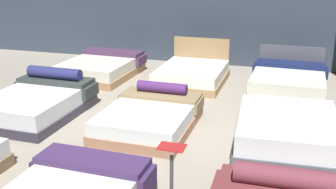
# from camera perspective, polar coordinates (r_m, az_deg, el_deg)

# --- Properties ---
(ground_plane) EXTENTS (18.00, 18.00, 0.02)m
(ground_plane) POSITION_cam_1_polar(r_m,az_deg,el_deg) (7.38, -2.03, -4.53)
(ground_plane) COLOR gray
(showroom_back_wall) EXTENTS (18.00, 0.06, 3.50)m
(showroom_back_wall) POSITION_cam_1_polar(r_m,az_deg,el_deg) (11.55, 5.70, 12.83)
(showroom_back_wall) COLOR #333D4C
(showroom_back_wall) RESTS_ON ground_plane
(bed_3) EXTENTS (1.66, 2.15, 0.79)m
(bed_3) POSITION_cam_1_polar(r_m,az_deg,el_deg) (8.19, -17.91, -1.03)
(bed_3) COLOR #2E2B38
(bed_3) RESTS_ON ground_plane
(bed_4) EXTENTS (1.57, 2.03, 0.66)m
(bed_4) POSITION_cam_1_polar(r_m,az_deg,el_deg) (7.22, -2.55, -3.12)
(bed_4) COLOR #986950
(bed_4) RESTS_ON ground_plane
(bed_5) EXTENTS (1.73, 2.12, 0.49)m
(bed_5) POSITION_cam_1_polar(r_m,az_deg,el_deg) (6.85, 16.52, -4.92)
(bed_5) COLOR #4A4F59
(bed_5) RESTS_ON ground_plane
(bed_6) EXTENTS (1.78, 2.19, 0.53)m
(bed_6) POSITION_cam_1_polar(r_m,az_deg,el_deg) (10.58, -9.40, 3.78)
(bed_6) COLOR #99734E
(bed_6) RESTS_ON ground_plane
(bed_7) EXTENTS (1.59, 2.01, 0.95)m
(bed_7) POSITION_cam_1_polar(r_m,az_deg,el_deg) (9.88, 3.41, 2.84)
(bed_7) COLOR #9B774F
(bed_7) RESTS_ON ground_plane
(bed_8) EXTENTS (1.75, 2.07, 0.88)m
(bed_8) POSITION_cam_1_polar(r_m,az_deg,el_deg) (9.63, 16.55, 1.82)
(bed_8) COLOR #4D4E57
(bed_8) RESTS_ON ground_plane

